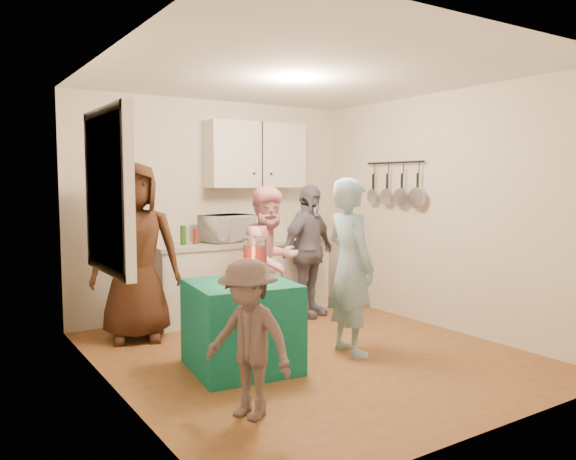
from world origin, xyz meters
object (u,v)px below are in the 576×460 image
woman_back_center (270,261)px  woman_back_right (308,251)px  microwave (227,228)px  party_table (241,326)px  counter (241,280)px  man_birthday (350,266)px  woman_back_left (135,252)px  child_near_left (248,339)px  punch_jar (255,258)px

woman_back_center → woman_back_right: woman_back_right is taller
microwave → party_table: 2.01m
counter → man_birthday: size_ratio=1.32×
microwave → woman_back_left: (-1.22, -0.36, -0.16)m
party_table → child_near_left: size_ratio=0.77×
microwave → party_table: microwave is taller
child_near_left → counter: bearing=130.4°
counter → woman_back_left: size_ratio=1.21×
counter → child_near_left: size_ratio=1.99×
woman_back_right → man_birthday: bearing=-128.5°
counter → punch_jar: 1.73m
counter → party_table: (-0.93, -1.73, -0.05)m
party_table → counter: bearing=61.8°
microwave → child_near_left: bearing=-127.7°
microwave → woman_back_center: (0.05, -0.92, -0.28)m
microwave → woman_back_right: bearing=-43.3°
punch_jar → woman_back_center: 0.81m
counter → man_birthday: bearing=-85.8°
counter → party_table: bearing=-118.2°
party_table → woman_back_right: 2.06m
punch_jar → woman_back_right: size_ratio=0.21×
counter → microwave: (-0.19, 0.00, 0.64)m
man_birthday → woman_back_right: size_ratio=1.05×
woman_back_right → woman_back_left: bearing=158.1°
party_table → punch_jar: 0.65m
microwave → woman_back_center: woman_back_center is taller
woman_back_left → woman_back_center: 1.39m
woman_back_left → woman_back_center: woman_back_left is taller
woman_back_left → man_birthday: bearing=-27.6°
party_table → woman_back_right: bearing=38.4°
counter → woman_back_right: woman_back_right is taller
party_table → punch_jar: bearing=39.6°
child_near_left → man_birthday: bearing=94.2°
microwave → punch_jar: size_ratio=1.71×
woman_back_center → child_near_left: (-1.23, -1.74, -0.23)m
child_near_left → woman_back_center: bearing=122.4°
woman_back_center → counter: bearing=68.0°
counter → child_near_left: (-1.37, -2.65, 0.12)m
counter → woman_back_center: bearing=-98.7°
woman_back_center → woman_back_right: size_ratio=0.99×
man_birthday → party_table: bearing=85.5°
man_birthday → child_near_left: bearing=120.9°
woman_back_center → child_near_left: woman_back_center is taller
microwave → woman_back_right: (0.84, -0.48, -0.28)m
woman_back_left → child_near_left: size_ratio=1.65×
woman_back_left → woman_back_right: 2.07m
microwave → counter: bearing=-13.7°
woman_back_center → woman_back_left: bearing=143.0°
microwave → woman_back_center: size_ratio=0.37×
woman_back_right → counter: bearing=125.2°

